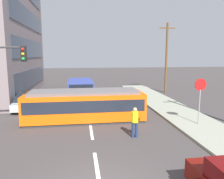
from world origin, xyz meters
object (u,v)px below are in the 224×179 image
city_bus (81,88)px  streetcar_tram (85,105)px  utility_pole_mid (166,57)px  parked_sedan_mid (29,101)px  stop_sign (200,92)px  pedestrian_crossing (135,121)px

city_bus → streetcar_tram: bearing=-88.3°
utility_pole_mid → parked_sedan_mid: bearing=-157.5°
streetcar_tram → utility_pole_mid: 14.19m
streetcar_tram → stop_sign: stop_sign is taller
stop_sign → city_bus: bearing=124.1°
stop_sign → utility_pole_mid: bearing=77.7°
city_bus → parked_sedan_mid: (-4.31, -4.57, -0.40)m
streetcar_tram → pedestrian_crossing: size_ratio=4.79×
city_bus → utility_pole_mid: utility_pole_mid is taller
pedestrian_crossing → parked_sedan_mid: (-7.18, 7.54, -0.32)m
pedestrian_crossing → stop_sign: (4.46, 1.31, 1.25)m
pedestrian_crossing → parked_sedan_mid: bearing=133.6°
streetcar_tram → city_bus: 8.54m
pedestrian_crossing → parked_sedan_mid: 10.42m
parked_sedan_mid → city_bus: bearing=46.7°
city_bus → utility_pole_mid: (9.96, 1.34, 3.19)m
stop_sign → streetcar_tram: bearing=162.2°
streetcar_tram → parked_sedan_mid: size_ratio=1.87×
streetcar_tram → pedestrian_crossing: streetcar_tram is taller
city_bus → pedestrian_crossing: city_bus is taller
streetcar_tram → pedestrian_crossing: 4.43m
streetcar_tram → city_bus: streetcar_tram is taller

